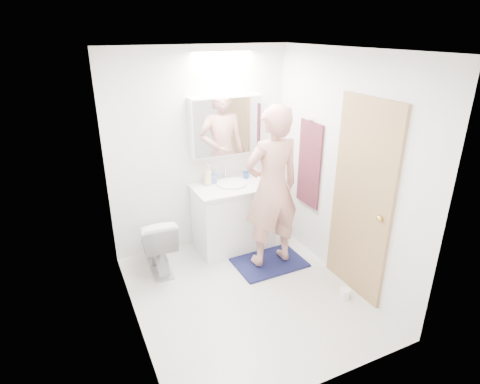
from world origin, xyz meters
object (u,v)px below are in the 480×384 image
toilet (157,243)px  soap_bottle_b (214,177)px  vanity_cabinet (233,218)px  medicine_cabinet (226,126)px  soap_bottle_a (208,175)px  person (272,188)px  toilet_paper_roll (345,293)px  toothbrush_cup (246,175)px

toilet → soap_bottle_b: bearing=-156.7°
vanity_cabinet → toilet: (-0.99, -0.11, -0.05)m
medicine_cabinet → soap_bottle_a: (-0.27, -0.06, -0.56)m
person → vanity_cabinet: bearing=-70.0°
toilet → person: (1.20, -0.45, 0.62)m
medicine_cabinet → person: person is taller
toilet → toilet_paper_roll: bearing=143.6°
soap_bottle_b → toilet_paper_roll: soap_bottle_b is taller
toilet → person: 1.42m
medicine_cabinet → toothbrush_cup: 0.69m
soap_bottle_b → soap_bottle_a: bearing=-161.9°
soap_bottle_a → soap_bottle_b: bearing=18.1°
toilet → person: size_ratio=0.37×
soap_bottle_a → soap_bottle_b: 0.11m
medicine_cabinet → person: (0.21, -0.77, -0.54)m
vanity_cabinet → person: person is taller
medicine_cabinet → person: size_ratio=0.48×
medicine_cabinet → toothbrush_cup: bearing=-11.4°
medicine_cabinet → soap_bottle_b: medicine_cabinet is taller
soap_bottle_b → toothbrush_cup: (0.42, -0.02, -0.04)m
soap_bottle_b → toothbrush_cup: bearing=-2.7°
toilet → soap_bottle_a: (0.73, 0.27, 0.60)m
medicine_cabinet → toilet_paper_roll: medicine_cabinet is taller
toilet → toilet_paper_roll: 2.09m
medicine_cabinet → toothbrush_cup: medicine_cabinet is taller
vanity_cabinet → toilet: vanity_cabinet is taller
toilet → soap_bottle_a: bearing=-156.5°
toilet → soap_bottle_b: soap_bottle_b is taller
vanity_cabinet → toothbrush_cup: (0.26, 0.16, 0.47)m
toothbrush_cup → person: bearing=-93.4°
vanity_cabinet → soap_bottle_b: 0.56m
vanity_cabinet → toothbrush_cup: toothbrush_cup is taller
soap_bottle_a → toothbrush_cup: 0.52m
person → toilet_paper_roll: (0.39, -0.88, -0.91)m
toilet → person: person is taller
vanity_cabinet → soap_bottle_b: (-0.16, 0.18, 0.51)m
soap_bottle_a → toilet_paper_roll: size_ratio=2.25×
person → soap_bottle_b: 0.83m
vanity_cabinet → medicine_cabinet: bearing=87.6°
soap_bottle_a → vanity_cabinet: bearing=-30.3°
vanity_cabinet → toothbrush_cup: size_ratio=10.20×
toilet_paper_roll → soap_bottle_a: bearing=118.3°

